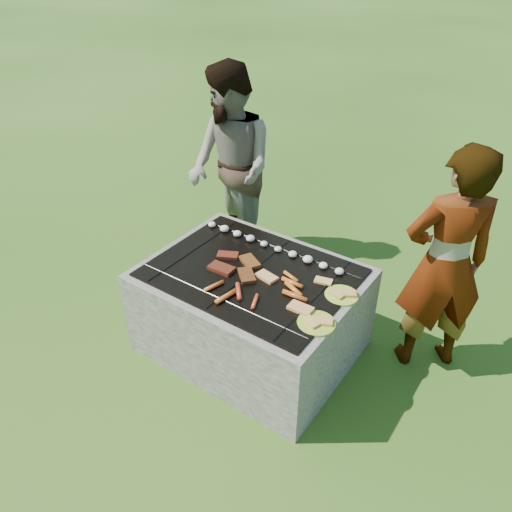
{
  "coord_description": "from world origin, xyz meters",
  "views": [
    {
      "loc": [
        1.46,
        -2.03,
        2.39
      ],
      "look_at": [
        0.0,
        0.05,
        0.7
      ],
      "focal_mm": 35.0,
      "sensor_mm": 36.0,
      "label": 1
    }
  ],
  "objects_px": {
    "plate_far": "(342,295)",
    "plate_near": "(317,323)",
    "fire_pit": "(252,313)",
    "cook": "(445,265)",
    "bystander": "(230,169)"
  },
  "relations": [
    {
      "from": "cook",
      "to": "plate_far",
      "type": "bearing_deg",
      "value": 6.56
    },
    {
      "from": "fire_pit",
      "to": "bystander",
      "type": "bearing_deg",
      "value": 133.7
    },
    {
      "from": "plate_far",
      "to": "cook",
      "type": "bearing_deg",
      "value": 45.87
    },
    {
      "from": "cook",
      "to": "plate_near",
      "type": "bearing_deg",
      "value": 20.55
    },
    {
      "from": "fire_pit",
      "to": "plate_near",
      "type": "distance_m",
      "value": 0.68
    },
    {
      "from": "plate_far",
      "to": "bystander",
      "type": "xyz_separation_m",
      "value": [
        -1.35,
        0.71,
        0.19
      ]
    },
    {
      "from": "plate_far",
      "to": "bystander",
      "type": "distance_m",
      "value": 1.54
    },
    {
      "from": "fire_pit",
      "to": "plate_far",
      "type": "xyz_separation_m",
      "value": [
        0.56,
        0.11,
        0.33
      ]
    },
    {
      "from": "fire_pit",
      "to": "plate_near",
      "type": "height_order",
      "value": "plate_near"
    },
    {
      "from": "plate_far",
      "to": "bystander",
      "type": "height_order",
      "value": "bystander"
    },
    {
      "from": "plate_far",
      "to": "plate_near",
      "type": "distance_m",
      "value": 0.3
    },
    {
      "from": "fire_pit",
      "to": "plate_near",
      "type": "xyz_separation_m",
      "value": [
        0.56,
        -0.18,
        0.33
      ]
    },
    {
      "from": "plate_far",
      "to": "cook",
      "type": "height_order",
      "value": "cook"
    },
    {
      "from": "plate_near",
      "to": "bystander",
      "type": "height_order",
      "value": "bystander"
    },
    {
      "from": "bystander",
      "to": "fire_pit",
      "type": "bearing_deg",
      "value": -18.91
    }
  ]
}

